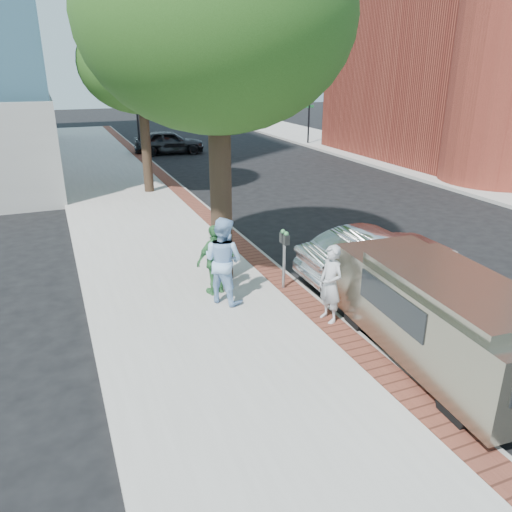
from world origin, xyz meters
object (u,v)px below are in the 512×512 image
person_green (216,260)px  sedan_silver (378,255)px  person_gray (331,284)px  bg_car (169,142)px  van (435,312)px  parking_meter (284,247)px  person_officer (223,260)px

person_green → sedan_silver: (4.18, -0.52, -0.31)m
person_gray → person_green: person_green is taller
bg_car → van: van is taller
person_green → bg_car: bearing=-113.8°
person_gray → person_green: size_ratio=1.00×
bg_car → van: size_ratio=0.84×
parking_meter → person_gray: bearing=-84.1°
parking_meter → person_green: person_green is taller
parking_meter → person_officer: person_officer is taller
bg_car → parking_meter: bearing=-178.9°
parking_meter → bg_car: (2.18, 21.33, -0.47)m
person_officer → person_gray: bearing=-171.7°
person_gray → parking_meter: bearing=176.9°
bg_car → van: 25.02m
parking_meter → person_gray: person_gray is taller
person_gray → person_green: 2.83m
person_gray → person_green: bearing=-150.1°
parking_meter → bg_car: parking_meter is taller
sedan_silver → person_officer: bearing=89.5°
sedan_silver → parking_meter: bearing=86.8°
person_green → van: bearing=112.2°
parking_meter → van: bearing=-70.2°
person_officer → bg_car: (3.74, 21.43, -0.41)m
van → person_officer: bearing=133.0°
sedan_silver → bg_car: bearing=1.4°
sedan_silver → person_green: bearing=83.3°
person_gray → bg_car: bearing=166.1°
van → bg_car: bearing=92.2°
person_officer → sedan_silver: bearing=-127.6°
person_officer → person_green: 0.48m
parking_meter → person_officer: 1.56m
person_gray → van: (1.13, -1.83, 0.01)m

